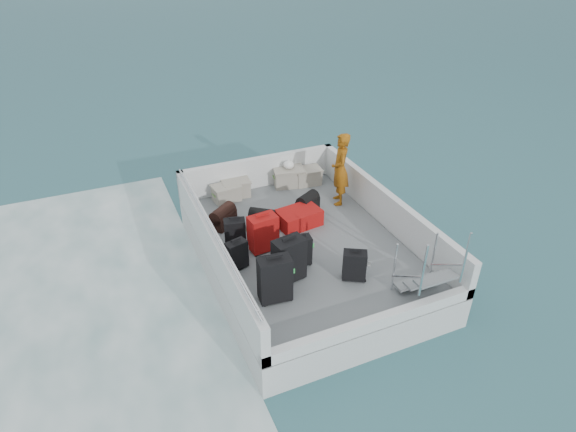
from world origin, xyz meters
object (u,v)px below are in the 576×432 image
crate_2 (289,177)px  suitcase_2 (235,233)px  suitcase_1 (237,255)px  suitcase_4 (300,251)px  suitcase_0 (275,280)px  crate_0 (227,194)px  suitcase_6 (354,266)px  crate_1 (236,189)px  passenger (340,169)px  suitcase_3 (289,260)px  crate_3 (308,177)px  suitcase_8 (299,218)px  suitcase_5 (263,233)px

crate_2 → suitcase_2: bearing=-135.5°
suitcase_1 → suitcase_4: (1.04, -0.33, 0.01)m
suitcase_0 → crate_2: 3.88m
suitcase_4 → crate_0: 2.73m
suitcase_0 → suitcase_6: 1.40m
suitcase_2 → crate_1: (0.61, 1.82, -0.11)m
crate_1 → crate_2: bearing=0.0°
suitcase_1 → crate_1: suitcase_1 is taller
suitcase_2 → passenger: size_ratio=0.36×
suitcase_4 → passenger: passenger is taller
passenger → suitcase_4: bearing=-24.2°
suitcase_4 → passenger: size_ratio=0.36×
suitcase_1 → crate_2: 3.19m
suitcase_0 → suitcase_3: (0.40, 0.38, -0.00)m
crate_3 → suitcase_6: bearing=-102.7°
suitcase_8 → crate_1: (-0.76, 1.61, 0.01)m
suitcase_2 → suitcase_6: size_ratio=1.03×
suitcase_6 → suitcase_0: bearing=-152.3°
suitcase_1 → crate_3: size_ratio=0.95×
suitcase_1 → crate_0: size_ratio=0.99×
suitcase_4 → suitcase_5: suitcase_5 is taller
crate_0 → suitcase_0: bearing=-94.1°
suitcase_3 → suitcase_2: bearing=101.5°
crate_1 → crate_3: 1.67m
suitcase_3 → crate_1: 3.10m
crate_1 → suitcase_6: bearing=-75.7°
suitcase_0 → suitcase_4: suitcase_0 is taller
suitcase_3 → suitcase_4: size_ratio=1.40×
suitcase_0 → suitcase_4: 1.01m
suitcase_6 → crate_3: suitcase_6 is taller
suitcase_6 → suitcase_4: bearing=161.9°
suitcase_5 → crate_0: (-0.07, 2.00, -0.18)m
suitcase_5 → suitcase_1: bearing=-156.9°
suitcase_1 → suitcase_2: (0.18, 0.64, 0.01)m
suitcase_4 → crate_0: size_ratio=1.03×
suitcase_6 → crate_2: (0.34, 3.51, -0.08)m
suitcase_1 → suitcase_5: suitcase_5 is taller
suitcase_8 → crate_3: 1.77m
crate_1 → crate_2: size_ratio=0.87×
suitcase_4 → suitcase_2: bearing=137.4°
suitcase_5 → crate_0: suitcase_5 is taller
passenger → crate_1: bearing=-99.8°
suitcase_3 → crate_2: suitcase_3 is taller
suitcase_8 → crate_3: size_ratio=1.46×
crate_2 → passenger: passenger is taller
suitcase_1 → suitcase_8: suitcase_1 is taller
suitcase_4 → crate_1: 2.81m
suitcase_2 → crate_1: bearing=86.1°
crate_0 → suitcase_3: bearing=-87.0°
suitcase_1 → passenger: passenger is taller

